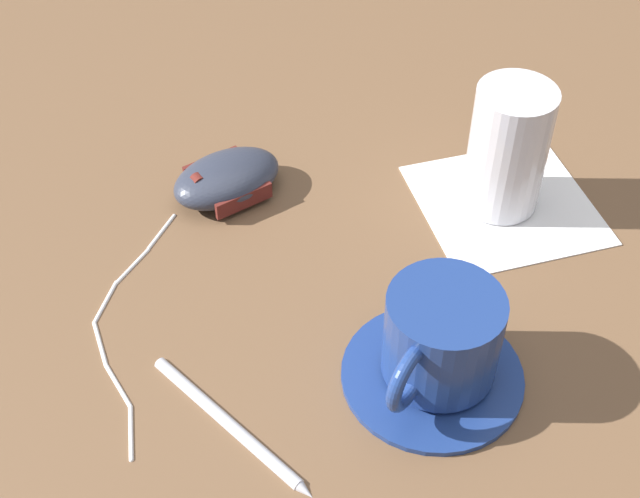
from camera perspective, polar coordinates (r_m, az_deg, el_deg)
ground_plane at (r=0.71m, az=4.16°, el=-0.65°), size 3.00×3.00×0.00m
saucer at (r=0.63m, az=7.21°, el=-7.90°), size 0.13×0.13×0.01m
coffee_cup at (r=0.60m, az=7.72°, el=-5.62°), size 0.10×0.09×0.07m
computer_mouse at (r=0.76m, az=-5.99°, el=4.53°), size 0.10×0.11×0.03m
mouse_cable at (r=0.68m, az=-12.34°, el=-4.51°), size 0.24×0.05×0.00m
napkin_under_glass at (r=0.77m, az=11.79°, el=2.84°), size 0.17×0.17×0.00m
drinking_glass at (r=0.73m, az=11.93°, el=6.30°), size 0.06×0.06×0.11m
pen at (r=0.61m, az=-5.80°, el=-10.92°), size 0.12×0.11×0.01m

